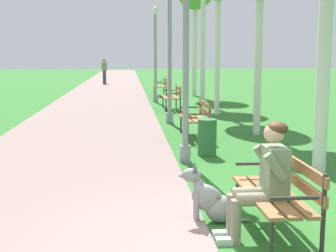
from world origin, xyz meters
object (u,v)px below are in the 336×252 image
(park_bench_far, at_px, (173,95))
(dog_grey, at_px, (212,201))
(litter_bin, at_px, (207,137))
(park_bench_furthest, at_px, (161,85))
(lamp_post_near, at_px, (186,41))
(person_seated_on_near_bench, at_px, (264,176))
(lamp_post_mid, at_px, (170,51))
(park_bench_near, at_px, (280,189))
(park_bench_mid, at_px, (197,115))
(lamp_post_far, at_px, (155,53))
(pedestrian_distant, at_px, (104,71))

(park_bench_far, xyz_separation_m, dog_grey, (-0.62, -11.24, -0.25))
(litter_bin, bearing_deg, park_bench_furthest, 89.78)
(lamp_post_near, height_order, litter_bin, lamp_post_near)
(person_seated_on_near_bench, bearing_deg, litter_bin, 88.42)
(park_bench_furthest, distance_m, person_seated_on_near_bench, 17.49)
(park_bench_furthest, bearing_deg, lamp_post_mid, -92.48)
(park_bench_near, relative_size, park_bench_mid, 1.00)
(person_seated_on_near_bench, bearing_deg, park_bench_mid, 88.04)
(park_bench_mid, bearing_deg, park_bench_furthest, 90.24)
(dog_grey, xyz_separation_m, lamp_post_near, (0.07, 3.13, 1.89))
(park_bench_furthest, height_order, lamp_post_near, lamp_post_near)
(park_bench_far, bearing_deg, person_seated_on_near_bench, -90.87)
(person_seated_on_near_bench, distance_m, lamp_post_mid, 8.72)
(lamp_post_mid, bearing_deg, park_bench_near, -87.14)
(litter_bin, bearing_deg, park_bench_far, 89.53)
(park_bench_far, relative_size, dog_grey, 1.80)
(lamp_post_far, height_order, litter_bin, lamp_post_far)
(lamp_post_far, xyz_separation_m, pedestrian_distant, (-2.61, 11.84, -1.12))
(park_bench_mid, distance_m, lamp_post_far, 8.50)
(park_bench_mid, distance_m, park_bench_furthest, 11.25)
(park_bench_mid, relative_size, park_bench_furthest, 1.00)
(park_bench_furthest, relative_size, lamp_post_near, 0.36)
(person_seated_on_near_bench, bearing_deg, dog_grey, 128.27)
(park_bench_mid, height_order, park_bench_far, same)
(park_bench_mid, bearing_deg, pedestrian_distant, 98.71)
(park_bench_far, xyz_separation_m, lamp_post_far, (-0.45, 2.80, 1.45))
(park_bench_mid, bearing_deg, person_seated_on_near_bench, -91.96)
(park_bench_mid, bearing_deg, litter_bin, -92.76)
(person_seated_on_near_bench, relative_size, pedestrian_distant, 0.76)
(park_bench_mid, bearing_deg, lamp_post_mid, 100.33)
(park_bench_furthest, xyz_separation_m, person_seated_on_near_bench, (-0.17, -17.49, 0.17))
(dog_grey, height_order, lamp_post_mid, lamp_post_mid)
(park_bench_mid, relative_size, dog_grey, 1.80)
(person_seated_on_near_bench, distance_m, dog_grey, 0.83)
(park_bench_mid, bearing_deg, park_bench_near, -90.06)
(park_bench_furthest, bearing_deg, park_bench_far, -89.88)
(lamp_post_near, distance_m, pedestrian_distant, 22.92)
(park_bench_near, distance_m, dog_grey, 0.84)
(park_bench_near, distance_m, park_bench_furthest, 17.40)
(park_bench_near, bearing_deg, park_bench_far, 90.14)
(park_bench_furthest, bearing_deg, litter_bin, -90.22)
(park_bench_near, xyz_separation_m, park_bench_furthest, (-0.04, 17.40, 0.00))
(park_bench_far, distance_m, lamp_post_near, 8.29)
(dog_grey, relative_size, lamp_post_far, 0.22)
(dog_grey, distance_m, litter_bin, 3.70)
(park_bench_near, bearing_deg, lamp_post_near, 99.08)
(litter_bin, xyz_separation_m, pedestrian_distant, (-3.00, 22.23, 0.49))
(park_bench_mid, distance_m, lamp_post_near, 3.08)
(lamp_post_mid, bearing_deg, lamp_post_far, 90.49)
(person_seated_on_near_bench, distance_m, lamp_post_near, 3.99)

